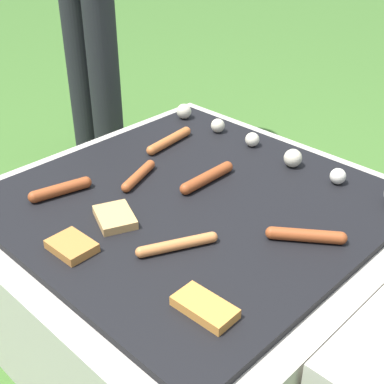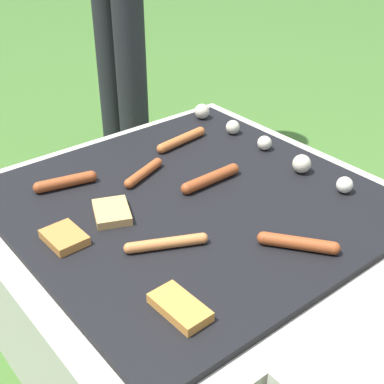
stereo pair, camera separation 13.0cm
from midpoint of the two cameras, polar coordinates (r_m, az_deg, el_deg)
name	(u,v)px [view 2 (the right image)]	position (r m, az deg, el deg)	size (l,w,h in m)	color
ground_plane	(192,309)	(1.54, 2.48, -12.41)	(14.00, 14.00, 0.00)	#3D6628
grill	(192,258)	(1.42, 2.65, -7.14)	(0.96, 0.96, 0.36)	#B2AA9E
sausage_front_left	(166,243)	(1.14, 0.52, -5.59)	(0.09, 0.17, 0.02)	#C6753D
sausage_front_center	(211,178)	(1.37, 4.73, 1.37)	(0.03, 0.19, 0.03)	#93421E
sausage_front_right	(65,182)	(1.38, -10.75, 1.00)	(0.06, 0.16, 0.03)	#93421E
sausage_mid_right	(298,243)	(1.18, 14.41, -5.40)	(0.15, 0.12, 0.03)	#93421E
sausage_back_center	(144,173)	(1.40, -2.54, 2.00)	(0.07, 0.15, 0.03)	#A34C23
sausage_back_right	(181,140)	(1.58, 1.24, 5.54)	(0.05, 0.19, 0.03)	#B7602D
bread_slice_right	(64,237)	(1.18, -10.41, -4.89)	(0.10, 0.08, 0.02)	#B27033
bread_slice_left	(180,307)	(1.00, 2.51, -12.34)	(0.12, 0.07, 0.02)	#D18438
bread_slice_center	(112,212)	(1.25, -5.62, -2.25)	(0.13, 0.12, 0.02)	tan
mushroom_row	(300,160)	(1.48, 13.96, 3.26)	(0.79, 0.08, 0.06)	beige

